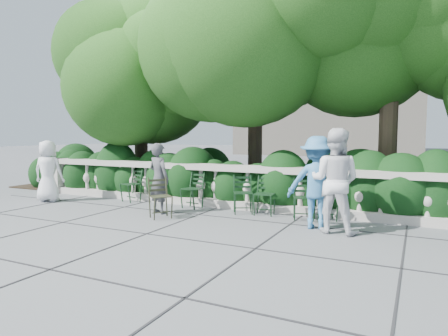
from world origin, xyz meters
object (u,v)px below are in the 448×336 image
at_px(chair_weathered, 163,219).
at_px(person_casual_man, 335,181).
at_px(chair_c, 304,221).
at_px(chair_b, 188,209).
at_px(chair_d, 244,215).
at_px(person_businessman, 48,171).
at_px(chair_f, 327,222).
at_px(person_woman_grey, 159,178).
at_px(chair_a, 126,202).
at_px(chair_e, 263,216).
at_px(person_older_blue, 317,182).

distance_m(chair_weathered, person_casual_man, 3.42).
bearing_deg(chair_c, chair_b, 159.24).
distance_m(chair_d, person_businessman, 5.18).
xyz_separation_m(chair_b, person_businessman, (-3.69, -0.68, 0.77)).
xyz_separation_m(chair_f, person_woman_grey, (-3.45, -0.71, 0.76)).
bearing_deg(person_businessman, chair_a, -175.04).
height_order(chair_e, person_woman_grey, person_woman_grey).
bearing_deg(chair_c, person_casual_man, -61.14).
relative_size(chair_a, person_casual_man, 0.46).
bearing_deg(chair_d, chair_c, -30.89).
bearing_deg(person_casual_man, chair_e, -20.10).
height_order(chair_b, chair_f, same).
distance_m(chair_a, person_older_blue, 5.00).
height_order(chair_c, person_casual_man, person_casual_man).
relative_size(chair_d, person_casual_man, 0.46).
bearing_deg(chair_d, chair_b, 150.29).
relative_size(chair_a, person_older_blue, 0.50).
height_order(chair_c, person_businessman, person_businessman).
xyz_separation_m(chair_c, chair_e, (-0.89, 0.08, 0.00)).
xyz_separation_m(chair_f, person_businessman, (-6.82, -0.73, 0.77)).
height_order(chair_b, chair_e, same).
bearing_deg(chair_e, person_woman_grey, -169.72).
bearing_deg(chair_weathered, chair_f, -30.41).
bearing_deg(chair_weathered, person_businessman, 120.14).
xyz_separation_m(chair_f, person_older_blue, (-0.08, -0.59, 0.84)).
distance_m(chair_a, chair_c, 4.55).
bearing_deg(person_older_blue, chair_d, -23.46).
xyz_separation_m(chair_b, person_older_blue, (3.05, -0.55, 0.84)).
xyz_separation_m(chair_d, chair_f, (1.74, 0.08, 0.00)).
height_order(chair_f, chair_weathered, same).
distance_m(chair_a, chair_d, 3.24).
bearing_deg(chair_d, person_businessman, 158.89).
relative_size(chair_a, chair_c, 1.00).
relative_size(chair_b, chair_weathered, 1.00).
bearing_deg(chair_c, person_woman_grey, 171.99).
distance_m(chair_a, chair_b, 1.84).
bearing_deg(chair_a, chair_e, 16.31).
height_order(chair_a, person_older_blue, person_older_blue).
relative_size(chair_e, chair_weathered, 1.00).
bearing_deg(person_woman_grey, person_casual_man, -165.01).
xyz_separation_m(chair_a, person_older_blue, (4.89, -0.62, 0.84)).
xyz_separation_m(chair_d, person_older_blue, (1.66, -0.52, 0.84)).
bearing_deg(person_casual_man, person_woman_grey, 3.26).
bearing_deg(chair_b, person_businessman, -159.93).
xyz_separation_m(chair_b, person_casual_man, (3.39, -0.71, 0.91)).
distance_m(person_woman_grey, person_older_blue, 3.38).
relative_size(chair_d, chair_e, 1.00).
bearing_deg(person_woman_grey, chair_e, -147.08).
bearing_deg(person_woman_grey, chair_c, -153.44).
height_order(chair_a, person_casual_man, person_casual_man).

